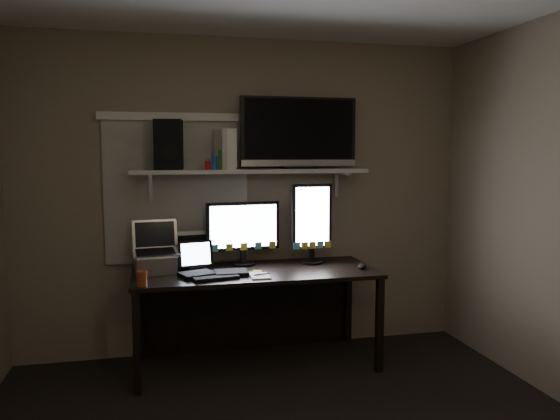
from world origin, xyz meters
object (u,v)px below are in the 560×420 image
object	(u,v)px
mouse	(362,266)
tablet	(196,256)
monitor_landscape	(243,233)
speaker	(169,145)
desk	(253,289)
laptop	(155,248)
keyboard	(214,274)
game_console	(225,149)
cup	(142,278)
tv	(299,133)
monitor_portrait	(312,223)

from	to	relation	value
mouse	tablet	size ratio (longest dim) A/B	0.40
monitor_landscape	speaker	xyz separation A→B (m)	(-0.55, 0.00, 0.68)
desk	laptop	distance (m)	0.81
keyboard	game_console	world-z (taller)	game_console
desk	game_console	distance (m)	1.10
cup	tv	distance (m)	1.64
tablet	mouse	bearing A→B (deg)	-20.51
tablet	desk	bearing A→B (deg)	-5.87
monitor_portrait	laptop	bearing A→B (deg)	-179.25
cup	tv	world-z (taller)	tv
monitor_portrait	cup	size ratio (longest dim) A/B	6.44
mouse	laptop	size ratio (longest dim) A/B	0.28
cup	game_console	bearing A→B (deg)	38.47
desk	laptop	size ratio (longest dim) A/B	4.87
mouse	cup	world-z (taller)	cup
monitor_portrait	cup	world-z (taller)	monitor_portrait
mouse	desk	bearing A→B (deg)	-178.07
monitor_landscape	monitor_portrait	size ratio (longest dim) A/B	0.90
speaker	monitor_portrait	bearing A→B (deg)	3.11
keyboard	speaker	distance (m)	1.02
desk	tablet	size ratio (longest dim) A/B	6.97
tablet	speaker	size ratio (longest dim) A/B	0.70
tv	laptop	bearing A→B (deg)	-174.16
laptop	mouse	bearing A→B (deg)	-14.72
monitor_portrait	cup	distance (m)	1.40
keyboard	laptop	bearing A→B (deg)	143.53
laptop	game_console	distance (m)	0.90
desk	game_console	world-z (taller)	game_console
monitor_portrait	speaker	world-z (taller)	speaker
monitor_landscape	cup	world-z (taller)	monitor_landscape
mouse	laptop	bearing A→B (deg)	-168.30
monitor_portrait	monitor_landscape	bearing A→B (deg)	171.79
monitor_landscape	monitor_portrait	world-z (taller)	monitor_portrait
speaker	keyboard	bearing A→B (deg)	-42.15
desk	monitor_landscape	bearing A→B (deg)	124.02
monitor_portrait	speaker	size ratio (longest dim) A/B	1.75
monitor_landscape	keyboard	distance (m)	0.48
keyboard	cup	size ratio (longest dim) A/B	4.86
speaker	desk	bearing A→B (deg)	-2.04
tablet	game_console	distance (m)	0.83
game_console	monitor_portrait	bearing A→B (deg)	-19.92
keyboard	tablet	bearing A→B (deg)	108.74
monitor_portrait	tv	xyz separation A→B (m)	(-0.09, 0.07, 0.71)
monitor_landscape	monitor_portrait	distance (m)	0.55
keyboard	monitor_landscape	bearing A→B (deg)	40.62
tablet	speaker	world-z (taller)	speaker
tv	tablet	bearing A→B (deg)	-172.21
desk	keyboard	size ratio (longest dim) A/B	3.70
game_console	speaker	bearing A→B (deg)	160.43
desk	laptop	bearing A→B (deg)	-176.91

